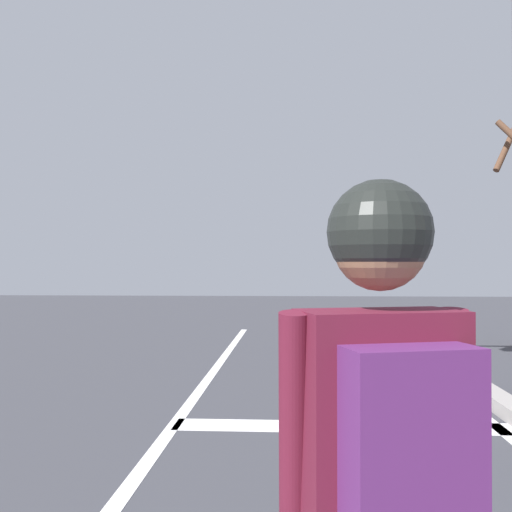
# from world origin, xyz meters

# --- Properties ---
(stop_bar) EXTENTS (3.01, 0.40, 0.01)m
(stop_bar) POSITION_xyz_m (1.86, 8.07, 0.00)
(stop_bar) COLOR silver
(stop_bar) RESTS_ON ground
(lane_arrow_head) EXTENTS (0.71, 0.71, 0.01)m
(lane_arrow_head) POSITION_xyz_m (2.01, 6.36, 0.00)
(lane_arrow_head) COLOR silver
(lane_arrow_head) RESTS_ON ground
(skater) EXTENTS (0.42, 0.59, 1.54)m
(skater) POSITION_xyz_m (1.61, 3.91, 1.04)
(skater) COLOR #444970
(skater) RESTS_ON skateboard
(traffic_signal_mast) EXTENTS (3.66, 0.34, 5.58)m
(traffic_signal_mast) POSITION_xyz_m (2.94, 9.57, 4.04)
(traffic_signal_mast) COLOR #5F535C
(traffic_signal_mast) RESTS_ON ground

